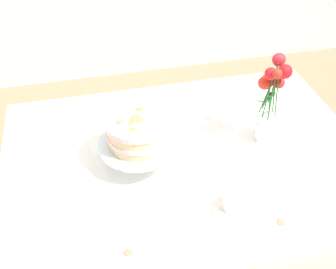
% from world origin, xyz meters
% --- Properties ---
extents(ground_plane, '(12.00, 12.00, 0.00)m').
position_xyz_m(ground_plane, '(0.00, 0.00, 0.00)').
color(ground_plane, '#8C7051').
extents(dining_table, '(1.40, 1.00, 0.74)m').
position_xyz_m(dining_table, '(0.00, -0.02, 0.65)').
color(dining_table, white).
rests_on(dining_table, ground).
extents(linen_napkin, '(0.37, 0.37, 0.00)m').
position_xyz_m(linen_napkin, '(-0.18, 0.01, 0.74)').
color(linen_napkin, white).
rests_on(linen_napkin, dining_table).
extents(cake_stand, '(0.29, 0.29, 0.10)m').
position_xyz_m(cake_stand, '(-0.18, 0.01, 0.82)').
color(cake_stand, silver).
rests_on(cake_stand, linen_napkin).
extents(layer_cake, '(0.23, 0.23, 0.11)m').
position_xyz_m(layer_cake, '(-0.18, 0.01, 0.89)').
color(layer_cake, beige).
rests_on(layer_cake, cake_stand).
extents(flower_vase, '(0.10, 0.12, 0.37)m').
position_xyz_m(flower_vase, '(0.32, 0.03, 0.91)').
color(flower_vase, silver).
rests_on(flower_vase, dining_table).
extents(teacup, '(0.14, 0.14, 0.06)m').
position_xyz_m(teacup, '(0.08, -0.28, 0.76)').
color(teacup, silver).
rests_on(teacup, dining_table).
extents(loose_petal_0, '(0.04, 0.04, 0.00)m').
position_xyz_m(loose_petal_0, '(0.22, -0.37, 0.74)').
color(loose_petal_0, '#E56B51').
rests_on(loose_petal_0, dining_table).
extents(loose_petal_1, '(0.03, 0.03, 0.00)m').
position_xyz_m(loose_petal_1, '(-0.53, 0.27, 0.74)').
color(loose_petal_1, pink).
rests_on(loose_petal_1, dining_table).
extents(loose_petal_2, '(0.04, 0.04, 0.01)m').
position_xyz_m(loose_petal_2, '(-0.28, -0.37, 0.74)').
color(loose_petal_2, '#E56B51').
rests_on(loose_petal_2, dining_table).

